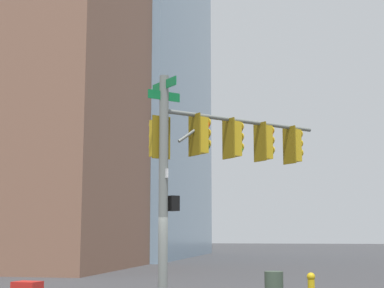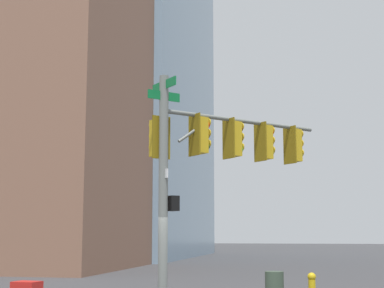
# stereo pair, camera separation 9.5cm
# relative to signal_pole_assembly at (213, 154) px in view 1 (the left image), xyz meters

# --- Properties ---
(signal_pole_assembly) EXTENTS (4.27, 4.38, 6.30)m
(signal_pole_assembly) POSITION_rel_signal_pole_assembly_xyz_m (0.00, 0.00, 0.00)
(signal_pole_assembly) COLOR slate
(signal_pole_assembly) RESTS_ON ground_plane
(fire_hydrant) EXTENTS (0.34, 0.26, 0.87)m
(fire_hydrant) POSITION_rel_signal_pole_assembly_xyz_m (2.99, -2.61, -3.82)
(fire_hydrant) COLOR gold
(fire_hydrant) RESTS_ON ground_plane
(litter_bin) EXTENTS (0.56, 0.56, 0.95)m
(litter_bin) POSITION_rel_signal_pole_assembly_xyz_m (2.04, -1.51, -3.82)
(litter_bin) COLOR #384738
(litter_bin) RESTS_ON ground_plane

